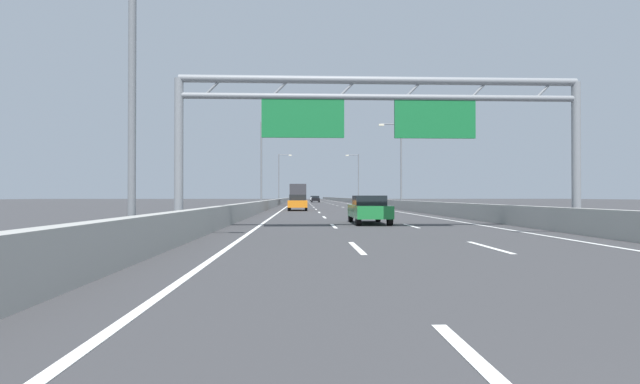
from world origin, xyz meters
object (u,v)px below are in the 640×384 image
object	(u,v)px
white_car	(313,198)
orange_car	(298,202)
streetlamp_right_far	(357,175)
sign_gantry	(378,113)
streetlamp_left_near	(141,43)
black_car	(315,199)
green_car	(369,209)
streetlamp_left_mid	(263,159)
box_truck	(298,194)
streetlamp_left_far	(280,175)
streetlamp_right_mid	(399,160)

from	to	relation	value
white_car	orange_car	world-z (taller)	orange_car
streetlamp_right_far	white_car	xyz separation A→B (m)	(-7.38, 47.38, -4.65)
sign_gantry	streetlamp_right_far	bearing A→B (deg)	83.88
white_car	orange_car	bearing A→B (deg)	-92.33
streetlamp_right_far	white_car	distance (m)	48.17
streetlamp_left_near	black_car	distance (m)	91.31
sign_gantry	streetlamp_right_far	world-z (taller)	streetlamp_right_far
green_car	orange_car	size ratio (longest dim) A/B	0.98
streetlamp_left_mid	black_car	world-z (taller)	streetlamp_left_mid
streetlamp_right_far	black_car	distance (m)	16.12
white_car	box_truck	world-z (taller)	box_truck
streetlamp_left_near	streetlamp_right_far	bearing A→B (deg)	79.10
sign_gantry	streetlamp_left_far	distance (m)	71.05
box_truck	streetlamp_right_mid	bearing A→B (deg)	-60.24
orange_car	white_car	bearing A→B (deg)	87.67
streetlamp_left_mid	streetlamp_right_far	world-z (taller)	same
streetlamp_left_mid	black_car	xyz separation A→B (m)	(7.22, 52.13, -4.66)
streetlamp_left_near	streetlamp_right_far	distance (m)	78.97
streetlamp_left_near	green_car	size ratio (longest dim) A/B	2.12
black_car	box_truck	world-z (taller)	box_truck
streetlamp_right_far	streetlamp_left_mid	bearing A→B (deg)	-111.06
streetlamp_left_mid	orange_car	size ratio (longest dim) A/B	2.06
green_car	box_truck	size ratio (longest dim) A/B	0.59
streetlamp_right_mid	white_car	world-z (taller)	streetlamp_right_mid
streetlamp_left_far	black_car	world-z (taller)	streetlamp_left_far
black_car	box_truck	distance (m)	32.59
sign_gantry	streetlamp_right_far	size ratio (longest dim) A/B	1.78
streetlamp_left_mid	white_car	world-z (taller)	streetlamp_left_mid
white_car	green_car	bearing A→B (deg)	-89.98
streetlamp_left_near	streetlamp_right_far	xyz separation A→B (m)	(14.93, 77.54, 0.00)
sign_gantry	streetlamp_left_mid	size ratio (longest dim) A/B	1.78
green_car	black_car	bearing A→B (deg)	90.27
streetlamp_left_far	green_car	xyz separation A→B (m)	(7.59, -66.38, -4.67)
streetlamp_left_near	green_car	xyz separation A→B (m)	(7.59, 11.17, -4.67)
white_car	green_car	distance (m)	113.76
streetlamp_left_near	box_truck	world-z (taller)	streetlamp_left_near
streetlamp_right_far	green_car	bearing A→B (deg)	-96.31
streetlamp_right_far	box_truck	size ratio (longest dim) A/B	1.25
streetlamp_right_mid	green_car	world-z (taller)	streetlamp_right_mid
sign_gantry	streetlamp_right_mid	world-z (taller)	streetlamp_right_mid
streetlamp_left_mid	black_car	distance (m)	52.84
white_car	black_car	size ratio (longest dim) A/B	1.03
streetlamp_left_mid	box_truck	bearing A→B (deg)	79.58
black_car	streetlamp_left_near	bearing A→B (deg)	-94.54
sign_gantry	white_car	size ratio (longest dim) A/B	3.82
streetlamp_right_mid	orange_car	bearing A→B (deg)	-152.31
streetlamp_left_near	box_truck	distance (m)	58.75
streetlamp_right_far	green_car	size ratio (longest dim) A/B	2.12
streetlamp_left_mid	black_car	bearing A→B (deg)	82.12
sign_gantry	streetlamp_left_near	size ratio (longest dim) A/B	1.78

